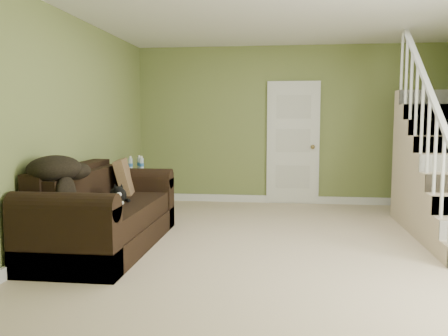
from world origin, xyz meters
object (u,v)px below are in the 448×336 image
(side_table, at_px, (138,191))
(banana, at_px, (90,212))
(cat, at_px, (117,195))
(sofa, at_px, (102,217))

(side_table, xyz_separation_m, banana, (0.33, -2.55, 0.20))
(cat, distance_m, banana, 0.67)
(side_table, height_order, banana, side_table)
(side_table, height_order, cat, side_table)
(side_table, xyz_separation_m, cat, (0.37, -1.89, 0.26))
(cat, height_order, banana, cat)
(sofa, xyz_separation_m, banana, (0.13, -0.63, 0.18))
(banana, bearing_deg, side_table, 74.54)
(cat, relative_size, banana, 2.22)
(banana, bearing_deg, sofa, 78.57)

